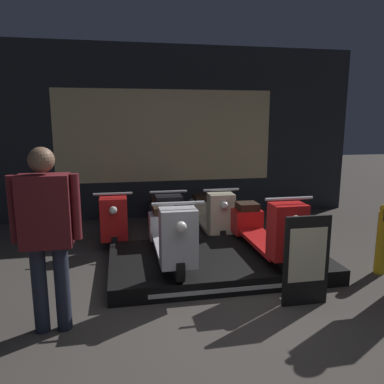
# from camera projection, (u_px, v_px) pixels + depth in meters

# --- Properties ---
(ground_plane) EXTENTS (30.00, 30.00, 0.00)m
(ground_plane) POSITION_uv_depth(u_px,v_px,m) (227.00, 335.00, 3.29)
(ground_plane) COLOR #423D38
(shop_wall_back) EXTENTS (7.37, 0.09, 3.20)m
(shop_wall_back) POSITION_uv_depth(u_px,v_px,m) (166.00, 133.00, 7.03)
(shop_wall_back) COLOR #23282D
(shop_wall_back) RESTS_ON ground_plane
(display_platform) EXTENTS (2.68, 1.54, 0.19)m
(display_platform) POSITION_uv_depth(u_px,v_px,m) (218.00, 262.00, 4.71)
(display_platform) COLOR black
(display_platform) RESTS_ON ground_plane
(scooter_display_left) EXTENTS (0.54, 1.73, 0.85)m
(scooter_display_left) POSITION_uv_depth(u_px,v_px,m) (171.00, 234.00, 4.46)
(scooter_display_left) COLOR black
(scooter_display_left) RESTS_ON display_platform
(scooter_display_right) EXTENTS (0.54, 1.73, 0.85)m
(scooter_display_right) POSITION_uv_depth(u_px,v_px,m) (266.00, 229.00, 4.69)
(scooter_display_right) COLOR black
(scooter_display_right) RESTS_ON display_platform
(scooter_backrow_0) EXTENTS (0.54, 1.73, 0.85)m
(scooter_backrow_0) POSITION_uv_depth(u_px,v_px,m) (115.00, 218.00, 5.91)
(scooter_backrow_0) COLOR black
(scooter_backrow_0) RESTS_ON ground_plane
(scooter_backrow_1) EXTENTS (0.54, 1.73, 0.85)m
(scooter_backrow_1) POSITION_uv_depth(u_px,v_px,m) (164.00, 216.00, 6.05)
(scooter_backrow_1) COLOR black
(scooter_backrow_1) RESTS_ON ground_plane
(scooter_backrow_2) EXTENTS (0.54, 1.73, 0.85)m
(scooter_backrow_2) POSITION_uv_depth(u_px,v_px,m) (211.00, 214.00, 6.20)
(scooter_backrow_2) COLOR black
(scooter_backrow_2) RESTS_ON ground_plane
(person_left_browsing) EXTENTS (0.58, 0.24, 1.64)m
(person_left_browsing) POSITION_uv_depth(u_px,v_px,m) (46.00, 227.00, 3.18)
(person_left_browsing) COLOR #232838
(person_left_browsing) RESTS_ON ground_plane
(price_sign_board) EXTENTS (0.48, 0.04, 0.93)m
(price_sign_board) POSITION_uv_depth(u_px,v_px,m) (306.00, 261.00, 3.74)
(price_sign_board) COLOR black
(price_sign_board) RESTS_ON ground_plane
(street_bollard) EXTENTS (0.13, 0.13, 0.87)m
(street_bollard) POSITION_uv_depth(u_px,v_px,m) (382.00, 239.00, 4.52)
(street_bollard) COLOR gold
(street_bollard) RESTS_ON ground_plane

